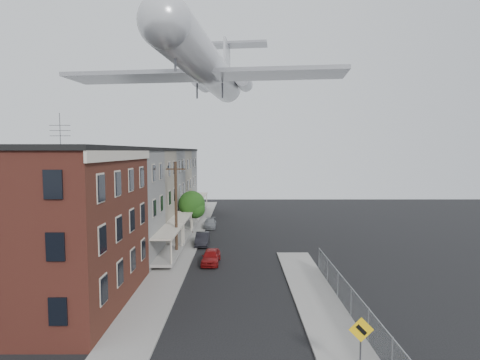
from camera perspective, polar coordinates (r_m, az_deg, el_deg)
The scene contains 18 objects.
sidewalk_left at distance 42.26m, azimuth -8.13°, elevation -9.17°, with size 3.00×62.00×0.12m, color gray.
sidewalk_right at distance 25.28m, azimuth 12.40°, elevation -18.76°, with size 3.00×26.00×0.12m, color gray.
curb_left at distance 42.08m, azimuth -6.15°, elevation -9.20°, with size 0.15×62.00×0.14m, color gray.
curb_right at distance 25.02m, azimuth 8.97°, elevation -18.94°, with size 0.15×26.00×0.14m, color gray.
corner_building at distance 27.10m, azimuth -27.30°, elevation -6.29°, with size 10.31×12.30×12.15m.
row_house_a at distance 35.69m, azimuth -20.28°, elevation -3.64°, with size 11.98×7.00×10.30m.
row_house_b at distance 42.27m, azimuth -17.02°, elevation -2.33°, with size 11.98×7.00×10.30m.
row_house_c at distance 48.97m, azimuth -14.65°, elevation -1.38°, with size 11.98×7.00×10.30m.
row_house_d at distance 55.75m, azimuth -12.85°, elevation -0.65°, with size 11.98×7.00×10.30m.
row_house_e at distance 62.57m, azimuth -11.44°, elevation -0.08°, with size 11.98×7.00×10.30m.
chainlink_fence at distance 24.39m, azimuth 16.58°, elevation -17.35°, with size 0.06×18.06×1.90m.
warning_sign at distance 18.39m, azimuth 17.95°, elevation -21.89°, with size 1.10×0.11×2.80m.
utility_pole at distance 35.56m, azimuth -9.72°, elevation -4.19°, with size 1.80×0.26×9.00m.
street_tree at distance 45.41m, azimuth -7.21°, elevation -3.85°, with size 3.22×3.20×5.20m.
car_near at distance 33.93m, azimuth -4.44°, elevation -11.54°, with size 1.52×3.77×1.28m, color maroon.
car_mid at distance 40.41m, azimuth -5.75°, elevation -8.92°, with size 1.38×3.95×1.30m, color black.
car_far at distance 49.16m, azimuth -4.60°, elevation -6.61°, with size 1.58×3.87×1.12m, color gray.
airplane at distance 38.53m, azimuth -4.79°, elevation 16.58°, with size 26.17×29.88×8.60m.
Camera 1 is at (0.30, -16.66, 9.98)m, focal length 28.00 mm.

